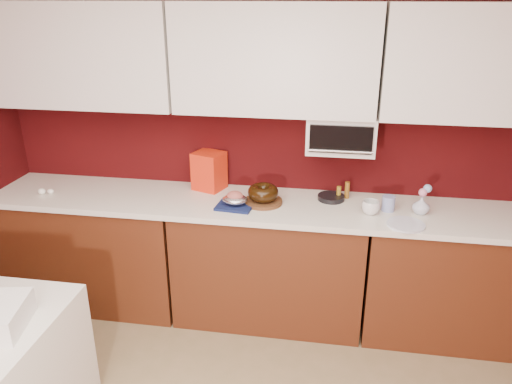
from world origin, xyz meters
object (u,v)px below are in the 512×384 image
object	(u,v)px
flower_vase	(421,204)
foil_ham_nest	(235,199)
coffee_mug	(371,206)
bundt_cake	(263,192)
pandoro_box	(209,171)
blue_jar	(388,203)
toaster_oven	(341,133)

from	to	relation	value
flower_vase	foil_ham_nest	bearing A→B (deg)	-175.64
coffee_mug	flower_vase	world-z (taller)	flower_vase
bundt_cake	pandoro_box	world-z (taller)	pandoro_box
bundt_cake	coffee_mug	size ratio (longest dim) A/B	1.90
blue_jar	foil_ham_nest	bearing A→B (deg)	-173.95
coffee_mug	flower_vase	bearing A→B (deg)	10.63
foil_ham_nest	flower_vase	distance (m)	1.22
toaster_oven	flower_vase	size ratio (longest dim) A/B	3.40
blue_jar	pandoro_box	bearing A→B (deg)	171.21
blue_jar	flower_vase	bearing A→B (deg)	-3.95
foil_ham_nest	blue_jar	distance (m)	1.02
toaster_oven	bundt_cake	xyz separation A→B (m)	(-0.50, -0.17, -0.39)
coffee_mug	blue_jar	distance (m)	0.14
foil_ham_nest	pandoro_box	size ratio (longest dim) A/B	0.61
bundt_cake	foil_ham_nest	xyz separation A→B (m)	(-0.18, -0.09, -0.03)
foil_ham_nest	pandoro_box	distance (m)	0.40
toaster_oven	pandoro_box	bearing A→B (deg)	177.38
toaster_oven	blue_jar	bearing A→B (deg)	-24.44
foil_ham_nest	blue_jar	size ratio (longest dim) A/B	1.67
coffee_mug	blue_jar	bearing A→B (deg)	32.50
foil_ham_nest	toaster_oven	bearing A→B (deg)	21.10
foil_ham_nest	flower_vase	bearing A→B (deg)	4.36
blue_jar	coffee_mug	bearing A→B (deg)	-147.50
coffee_mug	flower_vase	xyz separation A→B (m)	(0.33, 0.06, 0.01)
foil_ham_nest	blue_jar	xyz separation A→B (m)	(1.01, 0.11, -0.00)
toaster_oven	pandoro_box	distance (m)	0.99
flower_vase	coffee_mug	bearing A→B (deg)	-169.37
toaster_oven	blue_jar	world-z (taller)	toaster_oven
coffee_mug	pandoro_box	bearing A→B (deg)	166.72
bundt_cake	foil_ham_nest	world-z (taller)	bundt_cake
bundt_cake	flower_vase	world-z (taller)	flower_vase
foil_ham_nest	pandoro_box	world-z (taller)	pandoro_box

